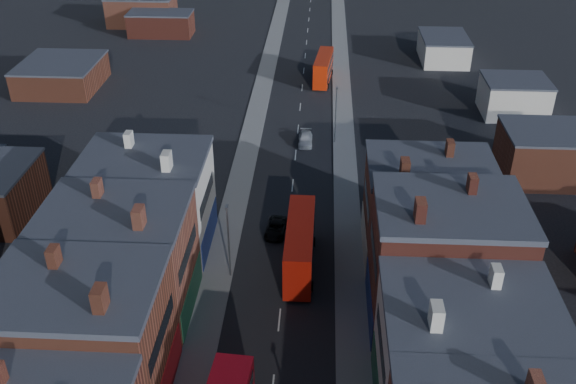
# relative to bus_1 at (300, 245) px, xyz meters

# --- Properties ---
(pavement_west) EXTENTS (3.00, 200.00, 0.12)m
(pavement_west) POSITION_rel_bus_1_xyz_m (-8.00, 18.14, -2.61)
(pavement_west) COLOR gray
(pavement_west) RESTS_ON ground
(pavement_east) EXTENTS (3.00, 200.00, 0.12)m
(pavement_east) POSITION_rel_bus_1_xyz_m (5.00, 18.14, -2.61)
(pavement_east) COLOR gray
(pavement_east) RESTS_ON ground
(lamp_post_2) EXTENTS (0.25, 0.70, 8.12)m
(lamp_post_2) POSITION_rel_bus_1_xyz_m (-6.70, -1.86, 2.03)
(lamp_post_2) COLOR slate
(lamp_post_2) RESTS_ON ground
(lamp_post_3) EXTENTS (0.25, 0.70, 8.12)m
(lamp_post_3) POSITION_rel_bus_1_xyz_m (3.70, 28.14, 2.03)
(lamp_post_3) COLOR slate
(lamp_post_3) RESTS_ON ground
(bus_1) EXTENTS (2.99, 11.48, 4.95)m
(bus_1) POSITION_rel_bus_1_xyz_m (0.00, 0.00, 0.00)
(bus_1) COLOR #B3160A
(bus_1) RESTS_ON ground
(bus_2) EXTENTS (3.35, 10.40, 4.41)m
(bus_2) POSITION_rel_bus_1_xyz_m (1.91, 51.30, -0.29)
(bus_2) COLOR red
(bus_2) RESTS_ON ground
(car_2) EXTENTS (2.51, 4.67, 1.25)m
(car_2) POSITION_rel_bus_1_xyz_m (-2.79, 5.84, -2.05)
(car_2) COLOR black
(car_2) RESTS_ON ground
(car_3) EXTENTS (1.86, 4.57, 1.32)m
(car_3) POSITION_rel_bus_1_xyz_m (-0.30, 27.66, -2.01)
(car_3) COLOR silver
(car_3) RESTS_ON ground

